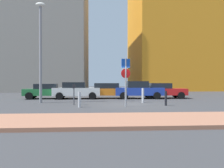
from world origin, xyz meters
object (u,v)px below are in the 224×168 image
Objects in this scene: parked_car_red at (163,90)px; parking_sign_post at (126,76)px; traffic_bollard_far at (166,98)px; parked_car_orange at (108,90)px; traffic_bollard_mid at (79,100)px; parked_car_green at (47,91)px; traffic_bollard_edge at (126,94)px; parked_car_white at (76,90)px; traffic_bollard_near at (143,95)px; parked_car_blue at (139,90)px; parking_meter at (74,91)px; street_lamp at (41,44)px.

parking_sign_post is (-4.38, -6.63, 1.15)m from parked_car_red.
parking_sign_post is 3.17× the size of traffic_bollard_far.
traffic_bollard_mid is at bearing -106.20° from parked_car_orange.
parked_car_green is 3.78× the size of traffic_bollard_edge.
traffic_bollard_edge is at bearing 50.35° from traffic_bollard_mid.
traffic_bollard_mid is 5.26m from traffic_bollard_edge.
parked_car_white is at bearing 97.51° from traffic_bollard_mid.
parked_car_red is 4.75m from traffic_bollard_edge.
traffic_bollard_edge is at bearing 128.02° from traffic_bollard_near.
parked_car_green is at bearing 133.45° from parking_sign_post.
parked_car_blue is at bearing 83.65° from traffic_bollard_near.
traffic_bollard_edge is (3.85, 2.64, -0.37)m from parking_meter.
parking_sign_post reaches higher than parked_car_red.
parking_meter is 1.48× the size of traffic_bollard_far.
parked_car_red is (5.18, -0.19, -0.02)m from parked_car_orange.
parking_meter is 1.48× the size of traffic_bollard_mid.
parked_car_white is 5.77m from parked_car_blue.
parked_car_white is (2.72, -0.29, 0.06)m from parked_car_green.
traffic_bollard_edge is (-2.16, 3.45, 0.07)m from traffic_bollard_far.
parked_car_red reaches higher than parked_car_green.
traffic_bollard_far is at bearing -83.95° from parked_car_blue.
parking_sign_post is at bearing -46.55° from parked_car_green.
parked_car_blue is 4.74× the size of traffic_bollard_mid.
parked_car_red reaches higher than parking_meter.
parking_sign_post is 2.15× the size of parking_meter.
street_lamp is at bearing -159.74° from parked_car_red.
parking_meter is (3.11, -5.57, 0.18)m from parked_car_green.
street_lamp reaches higher than parked_car_green.
parking_meter is at bearing -145.61° from traffic_bollard_edge.
street_lamp is at bearing 148.41° from parking_meter.
parked_car_blue is 4.15× the size of traffic_bollard_edge.
parking_sign_post reaches higher than traffic_bollard_near.
street_lamp is (-2.21, -3.68, 3.53)m from parked_car_white.
parked_car_orange is 2.88m from parked_car_blue.
parking_meter is at bearing -31.59° from street_lamp.
parked_car_orange is 4.98m from traffic_bollard_near.
parking_sign_post is at bearing 3.75° from traffic_bollard_mid.
parked_car_green is 0.97× the size of parked_car_red.
traffic_bollard_mid is (-7.22, -6.82, -0.27)m from parked_car_red.
traffic_bollard_near reaches higher than traffic_bollard_mid.
traffic_bollard_edge is (-3.86, -2.77, -0.20)m from parked_car_red.
parked_car_red is 3.03× the size of parking_meter.
parking_sign_post is 3.25m from traffic_bollard_near.
parking_sign_post reaches higher than parking_meter.
parked_car_blue reaches higher than parked_car_red.
parking_meter reaches higher than traffic_bollard_near.
parked_car_white is 3.95× the size of traffic_bollard_near.
parking_meter is 4.68m from traffic_bollard_edge.
parking_sign_post is at bearing -123.44° from parked_car_red.
parked_car_orange is at bearing 114.13° from traffic_bollard_edge.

